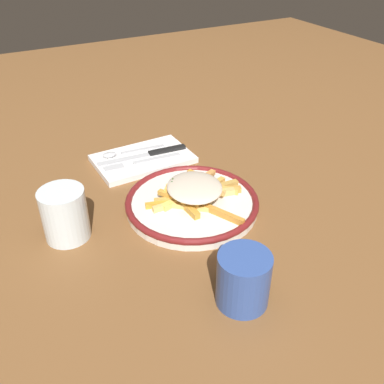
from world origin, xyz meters
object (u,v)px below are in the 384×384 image
napkin (143,159)px  water_glass (65,214)px  knife (150,154)px  plate (192,203)px  fork (142,162)px  fries_heap (196,191)px  spoon (124,153)px  coffee_mug (243,279)px

napkin → water_glass: size_ratio=2.29×
napkin → knife: bearing=-94.4°
plate → napkin: (0.22, 0.01, -0.01)m
plate → fork: bearing=7.2°
plate → fries_heap: (0.00, -0.01, 0.02)m
plate → fork: (0.19, 0.02, 0.00)m
water_glass → spoon: bearing=-40.6°
plate → coffee_mug: bearing=169.3°
fries_heap → water_glass: size_ratio=2.19×
fries_heap → napkin: 0.22m
fork → coffee_mug: 0.43m
plate → fork: 0.19m
spoon → water_glass: size_ratio=1.61×
knife → coffee_mug: coffee_mug is taller
knife → water_glass: 0.31m
fork → knife: bearing=-50.7°
fries_heap → coffee_mug: (-0.24, 0.05, 0.01)m
napkin → water_glass: 0.29m
plate → water_glass: bearing=82.5°
knife → water_glass: (-0.19, 0.24, 0.03)m
knife → spoon: size_ratio=1.38×
fries_heap → coffee_mug: size_ratio=1.95×
fries_heap → spoon: 0.26m
fries_heap → water_glass: 0.24m
spoon → napkin: bearing=-132.1°
fries_heap → water_glass: bearing=82.9°
napkin → knife: (-0.00, -0.02, 0.01)m
napkin → water_glass: (-0.19, 0.22, 0.04)m
fork → knife: knife is taller
plate → water_glass: 0.24m
spoon → coffee_mug: coffee_mug is taller
fries_heap → knife: 0.22m
fries_heap → spoon: size_ratio=1.35×
coffee_mug → fries_heap: bearing=-12.7°
plate → spoon: 0.25m
spoon → fork: bearing=-158.8°
plate → fries_heap: fries_heap is taller
plate → coffee_mug: coffee_mug is taller
plate → fries_heap: size_ratio=1.25×
fork → spoon: spoon is taller
knife → water_glass: bearing=127.6°
water_glass → fork: bearing=-52.6°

